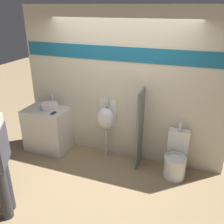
{
  "coord_description": "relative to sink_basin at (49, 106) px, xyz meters",
  "views": [
    {
      "loc": [
        1.34,
        -3.39,
        2.68
      ],
      "look_at": [
        0.0,
        0.17,
        1.05
      ],
      "focal_mm": 40.0,
      "sensor_mm": 36.0,
      "label": 1
    }
  ],
  "objects": [
    {
      "name": "ground_plane",
      "position": [
        1.35,
        -0.34,
        -0.91
      ],
      "size": [
        16.0,
        16.0,
        0.0
      ],
      "primitive_type": "plane",
      "color": "#997F5B"
    },
    {
      "name": "display_wall",
      "position": [
        1.35,
        0.26,
        0.45
      ],
      "size": [
        3.72,
        0.07,
        2.7
      ],
      "color": "beige",
      "rests_on": "ground_plane"
    },
    {
      "name": "sink_counter",
      "position": [
        -0.05,
        -0.06,
        -0.48
      ],
      "size": [
        0.83,
        0.58,
        0.85
      ],
      "color": "silver",
      "rests_on": "ground_plane"
    },
    {
      "name": "sink_basin",
      "position": [
        0.0,
        0.0,
        0.0
      ],
      "size": [
        0.34,
        0.34,
        0.25
      ],
      "color": "white",
      "rests_on": "sink_counter"
    },
    {
      "name": "cell_phone",
      "position": [
        0.2,
        -0.17,
        -0.05
      ],
      "size": [
        0.07,
        0.14,
        0.01
      ],
      "color": "#232328",
      "rests_on": "sink_counter"
    },
    {
      "name": "divider_near_counter",
      "position": [
        1.79,
        0.03,
        -0.19
      ],
      "size": [
        0.03,
        0.4,
        1.42
      ],
      "color": "slate",
      "rests_on": "ground_plane"
    },
    {
      "name": "urinal_near_counter",
      "position": [
        1.12,
        0.1,
        -0.13
      ],
      "size": [
        0.34,
        0.27,
        1.15
      ],
      "color": "silver",
      "rests_on": "ground_plane"
    },
    {
      "name": "toilet",
      "position": [
        2.45,
        -0.05,
        -0.59
      ],
      "size": [
        0.37,
        0.53,
        0.91
      ],
      "color": "white",
      "rests_on": "ground_plane"
    }
  ]
}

